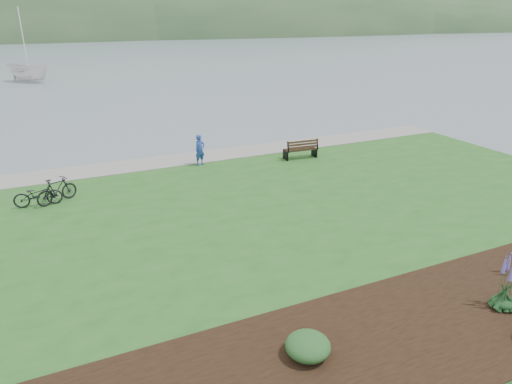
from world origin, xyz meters
The scene contains 12 objects.
ground centered at (0.00, 0.00, 0.00)m, with size 600.00×600.00×0.00m, color slate.
lawn centered at (0.00, -2.00, 0.20)m, with size 34.00×20.00×0.40m, color #22571E.
shoreline_path centered at (0.00, 6.90, 0.42)m, with size 34.00×2.20×0.03m, color gray.
garden_bed centered at (3.00, -9.80, 0.42)m, with size 24.00×4.40×0.04m, color black.
far_hillside centered at (20.00, 170.00, 0.00)m, with size 580.00×80.00×38.00m, color #2F512D, non-canonical shape.
park_bench centered at (5.74, 4.32, 0.96)m, with size 1.88×0.88×1.13m.
person centered at (0.29, 5.55, 1.37)m, with size 0.70×0.48×1.93m, color #223F9F.
bicycle_a centered at (-7.60, 3.07, 0.90)m, with size 1.90×0.66×0.99m, color black.
bicycle_b centered at (-6.86, 3.13, 0.95)m, with size 1.83×0.53×1.11m, color black.
sailboat centered at (-8.02, 48.03, 0.00)m, with size 10.62×10.81×28.00m, color silver.
echium_0 centered at (3.75, -10.06, 1.21)m, with size 0.62×0.62×1.83m.
shrub_0 centered at (-2.04, -9.47, 0.71)m, with size 1.07×1.07×0.54m, color #1E4C21.
Camera 1 is at (-6.72, -16.74, 7.88)m, focal length 32.00 mm.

